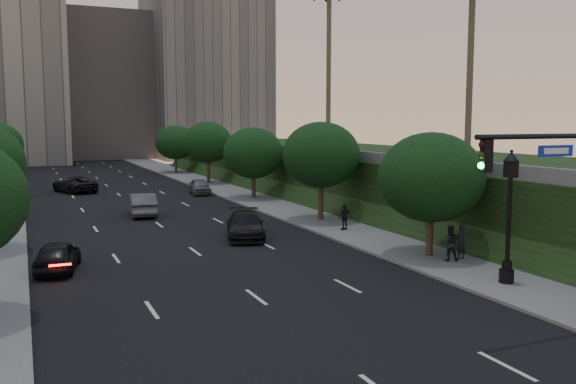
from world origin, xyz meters
name	(u,v)px	position (x,y,z in m)	size (l,w,h in m)	color
ground	(313,340)	(0.00, 0.00, 0.00)	(160.00, 160.00, 0.00)	black
road_surface	(140,211)	(0.00, 30.00, 0.01)	(16.00, 140.00, 0.02)	black
sidewalk_right	(266,203)	(10.25, 30.00, 0.07)	(4.50, 140.00, 0.15)	slate
embankment	(400,176)	(22.00, 28.00, 2.00)	(18.00, 90.00, 4.00)	black
parapet_wall	(312,151)	(13.50, 28.00, 4.35)	(0.35, 90.00, 0.70)	slate
office_block_mid	(101,87)	(6.00, 102.00, 13.00)	(22.00, 18.00, 26.00)	#A39C95
office_block_right	(204,61)	(24.00, 96.00, 18.00)	(20.00, 22.00, 36.00)	gray
tree_right_a	(431,177)	(10.30, 8.00, 4.02)	(5.20, 5.20, 6.24)	#38281C
tree_right_b	(321,155)	(10.30, 20.00, 4.52)	(5.20, 5.20, 6.74)	#38281C
tree_right_c	(253,153)	(10.30, 33.00, 4.02)	(5.20, 5.20, 6.24)	#38281C
tree_right_d	(208,142)	(10.30, 47.00, 4.52)	(5.20, 5.20, 6.74)	#38281C
tree_right_e	(175,142)	(10.30, 62.00, 4.02)	(5.20, 5.20, 6.24)	#38281C
street_lamp	(509,223)	(10.03, 2.43, 2.63)	(0.64, 0.64, 5.62)	black
sedan_near_left	(57,256)	(-6.76, 12.50, 0.71)	(1.67, 4.15, 1.41)	black
sedan_mid_left	(142,204)	(-0.26, 27.50, 0.82)	(1.73, 4.97, 1.64)	#4D4F53
sedan_far_left	(74,184)	(-3.58, 44.59, 0.78)	(2.57, 5.58, 1.55)	black
sedan_near_right	(245,225)	(3.67, 16.54, 0.75)	(2.11, 5.19, 1.50)	black
sedan_far_right	(200,187)	(6.99, 38.40, 0.72)	(1.69, 4.20, 1.43)	slate
pedestrian_a	(461,241)	(11.10, 6.62, 1.02)	(0.63, 0.42, 1.74)	black
pedestrian_b	(450,243)	(10.37, 6.54, 1.01)	(0.83, 0.65, 1.71)	black
pedestrian_c	(345,217)	(9.88, 15.90, 0.95)	(0.94, 0.39, 1.60)	black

